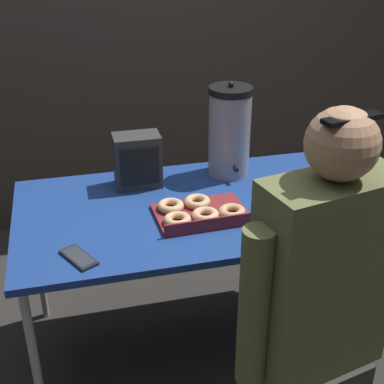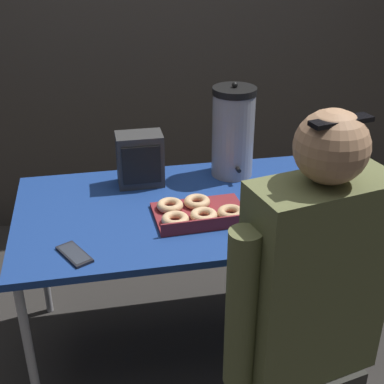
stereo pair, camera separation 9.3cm
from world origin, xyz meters
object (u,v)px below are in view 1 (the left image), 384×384
object	(u,v)px
coffee_urn	(229,131)
cell_phone	(79,257)
donut_box	(199,212)
space_heater	(138,160)
person_seated	(317,324)

from	to	relation	value
coffee_urn	cell_phone	distance (m)	0.89
donut_box	cell_phone	size ratio (longest dim) A/B	2.16
cell_phone	space_heater	size ratio (longest dim) A/B	0.74
donut_box	coffee_urn	size ratio (longest dim) A/B	0.86
cell_phone	person_seated	size ratio (longest dim) A/B	0.13
donut_box	space_heater	world-z (taller)	space_heater
cell_phone	space_heater	world-z (taller)	space_heater
person_seated	cell_phone	bearing A→B (deg)	-43.25
cell_phone	person_seated	distance (m)	0.80
space_heater	cell_phone	bearing A→B (deg)	-119.23
coffee_urn	person_seated	bearing A→B (deg)	-90.59
coffee_urn	cell_phone	world-z (taller)	coffee_urn
donut_box	person_seated	xyz separation A→B (m)	(0.22, -0.58, -0.10)
cell_phone	person_seated	xyz separation A→B (m)	(0.68, -0.41, -0.08)
space_heater	donut_box	bearing A→B (deg)	-61.58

